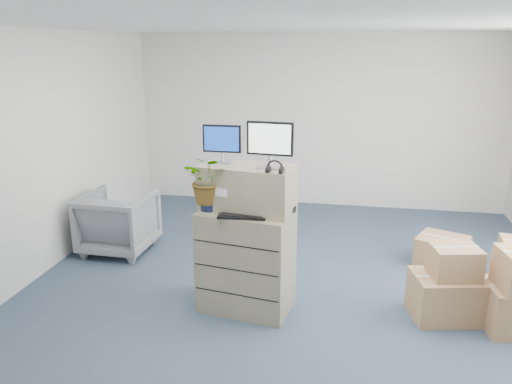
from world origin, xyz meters
TOP-DOWN VIEW (x-y plane):
  - ground at (0.00, 0.00)m, footprint 7.00×7.00m
  - wall_back at (0.00, 3.51)m, footprint 6.00×0.02m
  - filing_cabinet_lower at (-0.47, -0.16)m, footprint 0.98×0.69m
  - filing_cabinet_upper at (-0.46, -0.11)m, footprint 0.96×0.59m
  - monitor_left at (-0.73, -0.03)m, footprint 0.38×0.14m
  - monitor_right at (-0.23, -0.15)m, footprint 0.44×0.19m
  - headphones at (-0.16, -0.33)m, footprint 0.16×0.04m
  - keyboard at (-0.47, -0.31)m, footprint 0.47×0.22m
  - mouse at (-0.15, -0.29)m, footprint 0.10×0.07m
  - water_bottle at (-0.40, -0.13)m, footprint 0.07×0.07m
  - phone_dock at (-0.51, -0.07)m, footprint 0.06×0.05m
  - external_drive at (-0.09, -0.10)m, footprint 0.22×0.19m
  - tissue_box at (-0.13, -0.07)m, footprint 0.25×0.20m
  - potted_plant at (-0.82, -0.22)m, footprint 0.53×0.57m
  - office_chair at (-2.40, 1.00)m, footprint 0.87×0.82m
  - cardboard_boxes at (2.02, 0.40)m, footprint 1.84×2.01m

SIDE VIEW (x-z plane):
  - ground at x=0.00m, z-range 0.00..0.00m
  - cardboard_boxes at x=2.02m, z-range -0.11..0.71m
  - office_chair at x=-2.40m, z-range 0.00..0.87m
  - filing_cabinet_lower at x=-0.47m, z-range 0.00..1.05m
  - keyboard at x=-0.47m, z-range 1.05..1.07m
  - mouse at x=-0.15m, z-range 1.05..1.08m
  - external_drive at x=-0.09m, z-range 1.05..1.10m
  - phone_dock at x=-0.51m, z-range 1.03..1.15m
  - tissue_box at x=-0.13m, z-range 1.10..1.19m
  - water_bottle at x=-0.40m, z-range 1.05..1.29m
  - filing_cabinet_upper at x=-0.46m, z-range 1.05..1.50m
  - potted_plant at x=-0.82m, z-range 1.08..1.54m
  - wall_back at x=0.00m, z-range 0.00..2.80m
  - headphones at x=-0.16m, z-range 1.46..1.62m
  - monitor_left at x=-0.73m, z-range 1.52..1.89m
  - monitor_right at x=-0.23m, z-range 1.52..1.96m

